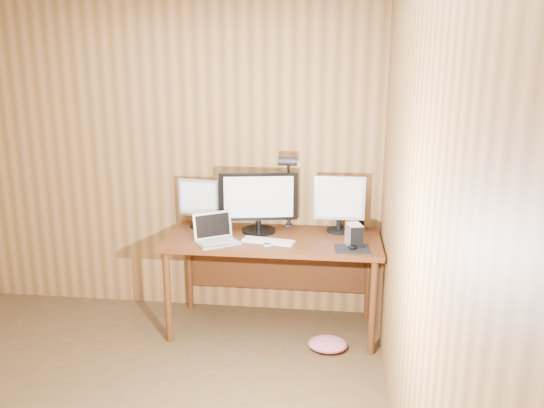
% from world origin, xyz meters
% --- Properties ---
extents(room_shell, '(4.00, 4.00, 4.00)m').
position_xyz_m(room_shell, '(0.00, 0.00, 1.25)').
color(room_shell, '#4B351C').
rests_on(room_shell, ground).
extents(desk, '(1.60, 0.70, 0.75)m').
position_xyz_m(desk, '(0.93, 1.70, 0.63)').
color(desk, '#4D2610').
rests_on(desk, floor).
extents(monitor_center, '(0.59, 0.26, 0.47)m').
position_xyz_m(monitor_center, '(0.81, 1.76, 0.99)').
color(monitor_center, black).
rests_on(monitor_center, desk).
extents(monitor_left, '(0.34, 0.16, 0.38)m').
position_xyz_m(monitor_left, '(0.32, 1.83, 0.95)').
color(monitor_left, black).
rests_on(monitor_left, desk).
extents(monitor_right, '(0.39, 0.18, 0.44)m').
position_xyz_m(monitor_right, '(1.42, 1.83, 0.99)').
color(monitor_right, black).
rests_on(monitor_right, desk).
extents(laptop, '(0.37, 0.35, 0.21)m').
position_xyz_m(laptop, '(0.53, 1.47, 0.80)').
color(laptop, silver).
rests_on(laptop, desk).
extents(keyboard, '(0.40, 0.19, 0.02)m').
position_xyz_m(keyboard, '(0.91, 1.51, 0.76)').
color(keyboard, silver).
rests_on(keyboard, desk).
extents(mousepad, '(0.26, 0.22, 0.00)m').
position_xyz_m(mousepad, '(1.51, 1.43, 0.75)').
color(mousepad, black).
rests_on(mousepad, desk).
extents(mouse, '(0.07, 0.10, 0.04)m').
position_xyz_m(mouse, '(1.51, 1.43, 0.77)').
color(mouse, black).
rests_on(mouse, mousepad).
extents(hard_drive, '(0.13, 0.16, 0.16)m').
position_xyz_m(hard_drive, '(1.53, 1.50, 0.83)').
color(hard_drive, silver).
rests_on(hard_drive, desk).
extents(phone, '(0.07, 0.12, 0.02)m').
position_xyz_m(phone, '(0.91, 1.46, 0.76)').
color(phone, silver).
rests_on(phone, desk).
extents(speaker, '(0.05, 0.05, 0.11)m').
position_xyz_m(speaker, '(1.59, 1.91, 0.81)').
color(speaker, black).
rests_on(speaker, desk).
extents(desk_lamp, '(0.14, 0.20, 0.62)m').
position_xyz_m(desk_lamp, '(1.02, 1.86, 1.13)').
color(desk_lamp, black).
rests_on(desk_lamp, desk).
extents(fabric_pile, '(0.29, 0.24, 0.09)m').
position_xyz_m(fabric_pile, '(1.36, 1.35, 0.05)').
color(fabric_pile, '#C15D6C').
rests_on(fabric_pile, floor).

